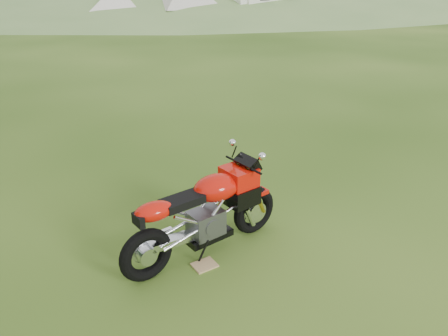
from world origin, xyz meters
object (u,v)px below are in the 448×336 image
plywood_board (205,265)px  caravan (268,2)px  tent_right (185,0)px  tent_mid (116,4)px  sport_motorcycle (204,208)px

plywood_board → caravan: 22.89m
plywood_board → tent_right: tent_right is taller
plywood_board → tent_right: size_ratio=0.08×
plywood_board → tent_right: (9.22, 19.40, 1.27)m
tent_mid → caravan: (8.02, -2.65, -0.00)m
sport_motorcycle → tent_right: bearing=57.2°
tent_right → tent_mid: bearing=161.9°
plywood_board → caravan: bearing=52.7°
caravan → sport_motorcycle: bearing=-125.7°
tent_right → caravan: tent_right is taller
tent_right → caravan: size_ratio=0.63×
plywood_board → sport_motorcycle: bearing=60.6°
sport_motorcycle → caravan: caravan is taller
tent_mid → caravan: size_ratio=0.54×
sport_motorcycle → plywood_board: sport_motorcycle is taller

